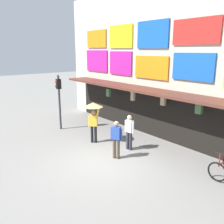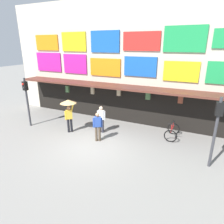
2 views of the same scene
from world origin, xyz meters
TOP-DOWN VIEW (x-y plane):
  - ground_plane at (0.00, 0.00)m, footprint 80.00×80.00m
  - shopfront at (-0.00, 4.57)m, footprint 18.00×2.60m
  - traffic_light_near at (-5.17, 0.55)m, footprint 0.31×0.34m
  - traffic_light_far at (5.71, 0.57)m, footprint 0.31×0.34m
  - bicycle_parked at (3.72, 2.72)m, footprint 0.72×1.16m
  - pedestrian_with_umbrella at (-2.13, 0.87)m, footprint 0.96×0.96m
  - pedestrian_in_green at (0.01, 0.57)m, footprint 0.48×0.37m
  - pedestrian_in_black at (-0.35, 1.65)m, footprint 0.53×0.27m

SIDE VIEW (x-z plane):
  - ground_plane at x=0.00m, z-range 0.00..0.00m
  - bicycle_parked at x=3.72m, z-range -0.13..0.92m
  - pedestrian_in_green at x=0.01m, z-range 0.11..1.79m
  - pedestrian_in_black at x=-0.35m, z-range 0.11..1.79m
  - pedestrian_with_umbrella at x=-2.13m, z-range 0.60..2.68m
  - traffic_light_near at x=-5.17m, z-range 0.54..3.74m
  - traffic_light_far at x=5.71m, z-range 0.54..3.74m
  - shopfront at x=0.00m, z-range -0.04..7.96m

